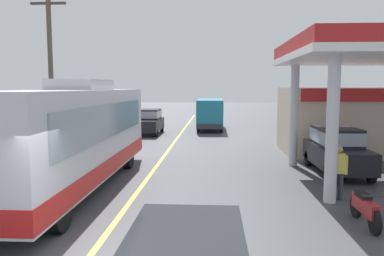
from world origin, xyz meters
name	(u,v)px	position (x,y,z in m)	size (l,w,h in m)	color
ground	(179,135)	(0.00, 20.00, 0.00)	(120.00, 120.00, 0.00)	#424247
lane_divider_stripe	(171,146)	(0.00, 15.00, 0.00)	(0.16, 50.00, 0.01)	#D8CC4C
wet_puddle_patch	(185,237)	(1.85, 1.46, 0.00)	(2.76, 4.84, 0.01)	#26282D
coach_bus_main	(73,138)	(-2.24, 5.48, 1.72)	(2.60, 11.04, 3.69)	silver
gas_station_roadside	(368,104)	(9.65, 11.28, 2.63)	(9.10, 11.95, 5.10)	#B21E1E
car_at_pump	(336,148)	(7.36, 8.39, 1.01)	(1.70, 4.20, 1.82)	black
minibus_opposing_lane	(210,111)	(2.15, 24.00, 1.47)	(2.04, 6.13, 2.44)	teal
motorcycle_parked_forecourt	(365,208)	(6.23, 2.47, 0.44)	(0.55, 1.80, 0.92)	black
pedestrian_near_pump	(338,170)	(6.26, 4.66, 0.93)	(0.55, 0.22, 1.66)	#33333F
car_trailing_behind_bus	(149,120)	(-2.28, 20.60, 1.01)	(1.70, 4.20, 1.82)	black
utility_pole_roadside	(51,70)	(-5.88, 12.30, 4.29)	(1.80, 0.24, 8.21)	brown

